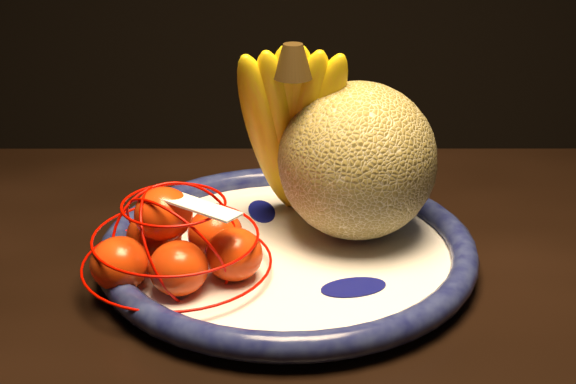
{
  "coord_description": "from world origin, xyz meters",
  "views": [
    {
      "loc": [
        -0.13,
        -0.58,
        1.09
      ],
      "look_at": [
        -0.15,
        0.11,
        0.79
      ],
      "focal_mm": 50.0,
      "sensor_mm": 36.0,
      "label": 1
    }
  ],
  "objects_px": {
    "banana_bunch": "(291,125)",
    "mandarin_bag": "(177,245)",
    "cantaloupe": "(357,161)",
    "fruit_bowl": "(288,250)"
  },
  "relations": [
    {
      "from": "cantaloupe",
      "to": "mandarin_bag",
      "type": "xyz_separation_m",
      "value": [
        -0.16,
        -0.09,
        -0.05
      ]
    },
    {
      "from": "banana_bunch",
      "to": "mandarin_bag",
      "type": "relative_size",
      "value": 1.16
    },
    {
      "from": "cantaloupe",
      "to": "banana_bunch",
      "type": "xyz_separation_m",
      "value": [
        -0.06,
        0.02,
        0.03
      ]
    },
    {
      "from": "cantaloupe",
      "to": "banana_bunch",
      "type": "height_order",
      "value": "banana_bunch"
    },
    {
      "from": "fruit_bowl",
      "to": "cantaloupe",
      "type": "relative_size",
      "value": 2.34
    },
    {
      "from": "mandarin_bag",
      "to": "fruit_bowl",
      "type": "bearing_deg",
      "value": 26.45
    },
    {
      "from": "mandarin_bag",
      "to": "banana_bunch",
      "type": "bearing_deg",
      "value": 48.43
    },
    {
      "from": "fruit_bowl",
      "to": "cantaloupe",
      "type": "height_order",
      "value": "cantaloupe"
    },
    {
      "from": "cantaloupe",
      "to": "banana_bunch",
      "type": "relative_size",
      "value": 0.73
    },
    {
      "from": "fruit_bowl",
      "to": "banana_bunch",
      "type": "distance_m",
      "value": 0.12
    }
  ]
}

